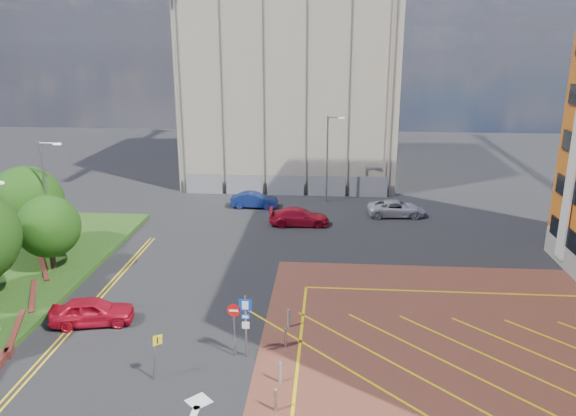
# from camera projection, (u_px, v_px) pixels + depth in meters

# --- Properties ---
(ground) EXTENTS (140.00, 140.00, 0.00)m
(ground) POSITION_uv_depth(u_px,v_px,m) (233.00, 368.00, 26.07)
(ground) COLOR black
(ground) RESTS_ON ground
(forecourt) EXTENTS (26.00, 26.00, 0.02)m
(forecourt) POSITION_uv_depth(u_px,v_px,m) (543.00, 381.00, 25.03)
(forecourt) COLOR brown
(forecourt) RESTS_ON ground
(retaining_wall) EXTENTS (6.06, 20.33, 0.40)m
(retaining_wall) POSITION_uv_depth(u_px,v_px,m) (12.00, 332.00, 28.79)
(retaining_wall) COLOR maroon
(retaining_wall) RESTS_ON ground
(tree_c) EXTENTS (4.00, 4.00, 4.90)m
(tree_c) POSITION_uv_depth(u_px,v_px,m) (49.00, 227.00, 35.68)
(tree_c) COLOR #3D2B1C
(tree_c) RESTS_ON grass_bed
(tree_d) EXTENTS (5.00, 5.00, 6.08)m
(tree_d) POSITION_uv_depth(u_px,v_px,m) (26.00, 202.00, 38.57)
(tree_d) COLOR #3D2B1C
(tree_d) RESTS_ON grass_bed
(lamp_left_far) EXTENTS (1.53, 0.16, 8.00)m
(lamp_left_far) POSITION_uv_depth(u_px,v_px,m) (47.00, 196.00, 37.23)
(lamp_left_far) COLOR #9EA0A8
(lamp_left_far) RESTS_ON grass_bed
(lamp_back) EXTENTS (1.53, 0.16, 8.00)m
(lamp_back) POSITION_uv_depth(u_px,v_px,m) (328.00, 156.00, 51.22)
(lamp_back) COLOR #9EA0A8
(lamp_back) RESTS_ON ground
(sign_cluster) EXTENTS (1.17, 0.12, 3.20)m
(sign_cluster) POSITION_uv_depth(u_px,v_px,m) (241.00, 320.00, 26.42)
(sign_cluster) COLOR #9EA0A8
(sign_cluster) RESTS_ON ground
(warning_sign) EXTENTS (0.52, 0.37, 2.24)m
(warning_sign) POSITION_uv_depth(u_px,v_px,m) (155.00, 351.00, 24.77)
(warning_sign) COLOR #9EA0A8
(warning_sign) RESTS_ON ground
(bollard_row) EXTENTS (0.14, 11.14, 0.90)m
(bollard_row) POSITION_uv_depth(u_px,v_px,m) (279.00, 382.00, 24.17)
(bollard_row) COLOR #9EA0A8
(bollard_row) RESTS_ON forecourt
(construction_building) EXTENTS (21.20, 19.20, 22.00)m
(construction_building) POSITION_uv_depth(u_px,v_px,m) (293.00, 73.00, 61.04)
(construction_building) COLOR #A09783
(construction_building) RESTS_ON ground
(construction_fence) EXTENTS (21.60, 0.06, 2.00)m
(construction_fence) POSITION_uv_depth(u_px,v_px,m) (296.00, 185.00, 54.33)
(construction_fence) COLOR gray
(construction_fence) RESTS_ON ground
(car_red_left) EXTENTS (4.62, 2.64, 1.48)m
(car_red_left) POSITION_uv_depth(u_px,v_px,m) (92.00, 311.00, 29.88)
(car_red_left) COLOR red
(car_red_left) RESTS_ON ground
(car_blue_back) EXTENTS (4.20, 1.47, 1.38)m
(car_blue_back) POSITION_uv_depth(u_px,v_px,m) (254.00, 200.00, 50.54)
(car_blue_back) COLOR navy
(car_blue_back) RESTS_ON ground
(car_red_back) EXTENTS (4.99, 2.27, 1.42)m
(car_red_back) POSITION_uv_depth(u_px,v_px,m) (299.00, 217.00, 45.76)
(car_red_back) COLOR #AD0E24
(car_red_back) RESTS_ON ground
(car_silver_back) EXTENTS (5.07, 2.60, 1.37)m
(car_silver_back) POSITION_uv_depth(u_px,v_px,m) (396.00, 208.00, 48.08)
(car_silver_back) COLOR silver
(car_silver_back) RESTS_ON ground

